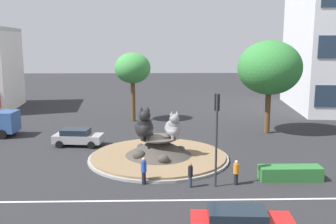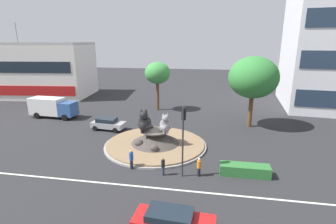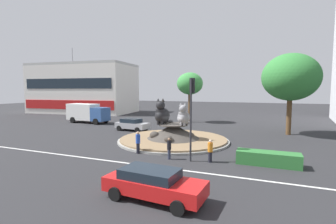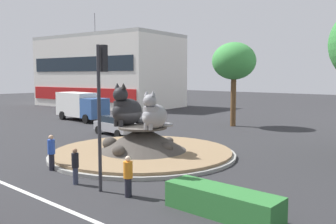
{
  "view_description": "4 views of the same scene",
  "coord_description": "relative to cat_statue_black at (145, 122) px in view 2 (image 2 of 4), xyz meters",
  "views": [
    {
      "loc": [
        -0.03,
        -29.13,
        9.06
      ],
      "look_at": [
        0.79,
        2.11,
        3.3
      ],
      "focal_mm": 41.83,
      "sensor_mm": 36.0,
      "label": 1
    },
    {
      "loc": [
        5.57,
        -24.63,
        10.72
      ],
      "look_at": [
        1.21,
        0.84,
        3.56
      ],
      "focal_mm": 27.13,
      "sensor_mm": 36.0,
      "label": 2
    },
    {
      "loc": [
        8.55,
        -22.38,
        5.05
      ],
      "look_at": [
        -0.55,
        -0.03,
        2.88
      ],
      "focal_mm": 26.44,
      "sensor_mm": 36.0,
      "label": 3
    },
    {
      "loc": [
        15.26,
        -15.01,
        4.66
      ],
      "look_at": [
        1.18,
        0.89,
        2.57
      ],
      "focal_mm": 39.58,
      "sensor_mm": 36.0,
      "label": 4
    }
  ],
  "objects": [
    {
      "name": "roundabout_island",
      "position": [
        1.06,
        0.3,
        -2.04
      ],
      "size": [
        10.82,
        10.82,
        1.72
      ],
      "color": "gray",
      "rests_on": "ground"
    },
    {
      "name": "lane_centreline",
      "position": [
        1.07,
        -7.69,
        -2.64
      ],
      "size": [
        112.0,
        0.2,
        0.01
      ],
      "primitive_type": "cube",
      "color": "silver",
      "rests_on": "ground"
    },
    {
      "name": "second_tree_near_tower",
      "position": [
        11.8,
        8.62,
        3.78
      ],
      "size": [
        6.14,
        6.14,
        9.06
      ],
      "color": "brown",
      "rests_on": "ground"
    },
    {
      "name": "ground_plane",
      "position": [
        1.07,
        0.31,
        -2.65
      ],
      "size": [
        160.0,
        160.0,
        0.0
      ],
      "primitive_type": "plane",
      "color": "#28282B"
    },
    {
      "name": "delivery_box_truck",
      "position": [
        -15.99,
        8.1,
        -1.07
      ],
      "size": [
        6.98,
        2.83,
        2.89
      ],
      "rotation": [
        0.0,
        0.0,
        -0.06
      ],
      "color": "#335693",
      "rests_on": "ground"
    },
    {
      "name": "pedestrian_blue_shirt",
      "position": [
        0.12,
        -5.07,
        -1.71
      ],
      "size": [
        0.36,
        0.36,
        1.76
      ],
      "rotation": [
        0.0,
        0.0,
        4.37
      ],
      "color": "black",
      "rests_on": "ground"
    },
    {
      "name": "hatchback_near_shophouse",
      "position": [
        -5.95,
        4.36,
        -1.86
      ],
      "size": [
        4.35,
        2.39,
        1.49
      ],
      "rotation": [
        0.0,
        0.0,
        -0.11
      ],
      "color": "#99999E",
      "rests_on": "ground"
    },
    {
      "name": "sedan_on_far_lane",
      "position": [
        4.83,
        -12.1,
        -1.88
      ],
      "size": [
        4.82,
        2.23,
        1.42
      ],
      "rotation": [
        0.0,
        0.0,
        -0.06
      ],
      "color": "red",
      "rests_on": "ground"
    },
    {
      "name": "cat_statue_black",
      "position": [
        0.0,
        0.0,
        0.0
      ],
      "size": [
        1.64,
        2.58,
        2.53
      ],
      "rotation": [
        0.0,
        0.0,
        -1.45
      ],
      "color": "black",
      "rests_on": "roundabout_island"
    },
    {
      "name": "broadleaf_tree_behind_island",
      "position": [
        -1.75,
        14.83,
        3.29
      ],
      "size": [
        4.0,
        4.0,
        7.71
      ],
      "color": "brown",
      "rests_on": "ground"
    },
    {
      "name": "clipped_hedge_strip",
      "position": [
        9.71,
        -4.5,
        -2.2
      ],
      "size": [
        4.06,
        1.2,
        0.9
      ],
      "primitive_type": "cube",
      "color": "#2D7033",
      "rests_on": "ground"
    },
    {
      "name": "shophouse_block",
      "position": [
        -28.76,
        22.23,
        2.68
      ],
      "size": [
        22.85,
        13.65,
        14.43
      ],
      "rotation": [
        0.0,
        0.0,
        0.11
      ],
      "color": "silver",
      "rests_on": "ground"
    },
    {
      "name": "traffic_light_mast",
      "position": [
        4.63,
        -5.49,
        1.4
      ],
      "size": [
        0.34,
        0.46,
        5.87
      ],
      "rotation": [
        0.0,
        0.0,
        1.47
      ],
      "color": "#2D2D33",
      "rests_on": "ground"
    },
    {
      "name": "pedestrian_black_shirt",
      "position": [
        3.03,
        -5.69,
        -1.81
      ],
      "size": [
        0.31,
        0.31,
        1.58
      ],
      "rotation": [
        0.0,
        0.0,
        1.33
      ],
      "color": "#33384C",
      "rests_on": "ground"
    },
    {
      "name": "pedestrian_orange_shirt",
      "position": [
        5.97,
        -5.31,
        -1.8
      ],
      "size": [
        0.36,
        0.36,
        1.6
      ],
      "rotation": [
        0.0,
        0.0,
        3.03
      ],
      "color": "black",
      "rests_on": "ground"
    },
    {
      "name": "cat_statue_grey",
      "position": [
        2.18,
        0.1,
        -0.14
      ],
      "size": [
        1.53,
        2.36,
        2.15
      ],
      "rotation": [
        0.0,
        0.0,
        -1.37
      ],
      "color": "gray",
      "rests_on": "roundabout_island"
    }
  ]
}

